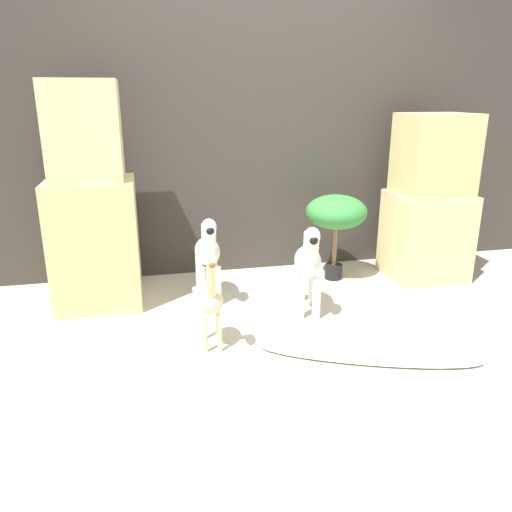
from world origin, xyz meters
The scene contains 9 objects.
ground_plane centered at (0.00, 0.00, 0.00)m, with size 14.00×14.00×0.00m, color beige.
wall_back centered at (0.00, 1.39, 1.10)m, with size 6.40×0.08×2.20m.
rock_pillar_left centered at (-1.25, 0.86, 0.67)m, with size 0.57×0.51×1.50m.
rock_pillar_right centered at (1.25, 0.86, 0.60)m, with size 0.57×0.51×1.27m.
zebra_right centered at (0.12, 0.38, 0.36)m, with size 0.25×0.52×0.64m.
zebra_left centered at (-0.50, 0.73, 0.36)m, with size 0.19×0.51×0.64m.
giraffe_figurine centered at (-0.57, 0.03, 0.31)m, with size 0.15×0.38×0.62m.
potted_palm_front centered at (0.53, 0.96, 0.53)m, with size 0.47×0.47×0.68m.
surfboard centered at (0.26, -0.26, 0.02)m, with size 1.24×0.69×0.08m.
Camera 1 is at (-0.89, -2.56, 1.41)m, focal length 35.00 mm.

